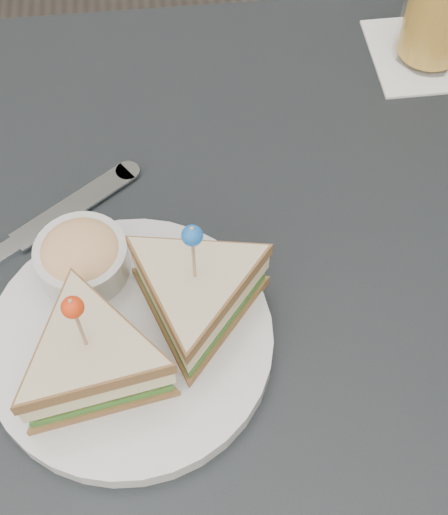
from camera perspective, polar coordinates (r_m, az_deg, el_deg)
ground_plane at (r=1.34m, az=-0.40°, el=-19.30°), size 3.50×3.50×0.00m
table at (r=0.70m, az=-0.73°, el=-6.35°), size 0.80×0.80×0.75m
plate_meal at (r=0.58m, az=-7.09°, el=-5.17°), size 0.31×0.31×0.14m
cutlery_knife at (r=0.69m, az=-15.49°, el=1.52°), size 0.21×0.16×0.01m
drink_set at (r=0.82m, az=17.04°, el=18.89°), size 0.13×0.13×0.16m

